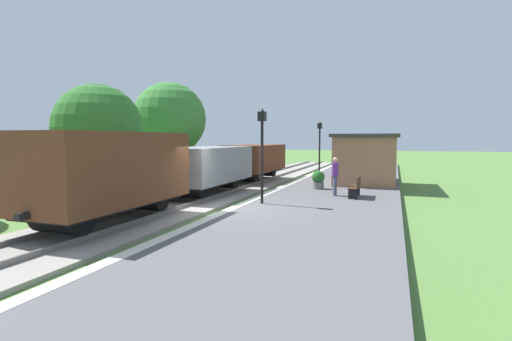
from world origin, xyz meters
The scene contains 16 objects.
ground_plane centered at (0.00, 0.00, 0.00)m, with size 160.00×160.00×0.00m, color #517A38.
platform_slab centered at (3.20, 0.00, 0.12)m, with size 6.00×60.00×0.25m, color #565659.
platform_edge_stripe centered at (0.40, 0.00, 0.25)m, with size 0.36×60.00×0.01m, color silver.
track_ballast centered at (-2.40, 0.00, 0.06)m, with size 3.80×60.00×0.12m, color gray.
rail_near centered at (-1.68, 0.00, 0.19)m, with size 0.07×60.00×0.14m, color slate.
rail_far centered at (-3.12, 0.00, 0.19)m, with size 0.07×60.00×0.14m, color slate.
freight_train centered at (-2.40, 2.79, 1.51)m, with size 2.50×19.40×2.72m.
station_hut centered at (4.40, 10.31, 1.65)m, with size 3.50×5.80×2.78m.
bench_near_hut centered at (4.37, 4.22, 0.72)m, with size 0.42×1.50×0.91m.
bench_down_platform centered at (4.37, 15.44, 0.72)m, with size 0.42×1.50×0.91m.
person_waiting centered at (3.45, 4.36, 1.18)m, with size 0.33×0.43×1.71m.
potted_planter centered at (2.31, 6.44, 0.72)m, with size 0.64×0.64×0.92m.
lamp_post_near centered at (1.07, 1.30, 2.80)m, with size 0.28×0.28×3.70m.
lamp_post_far centered at (1.07, 13.43, 2.80)m, with size 0.28×0.28×3.70m.
tree_trackside_mid centered at (-6.49, 0.97, 3.24)m, with size 3.86×3.86×5.18m.
tree_trackside_far centered at (-7.01, 7.57, 3.96)m, with size 4.40×4.40×6.17m.
Camera 1 is at (5.90, -12.83, 2.78)m, focal length 27.11 mm.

